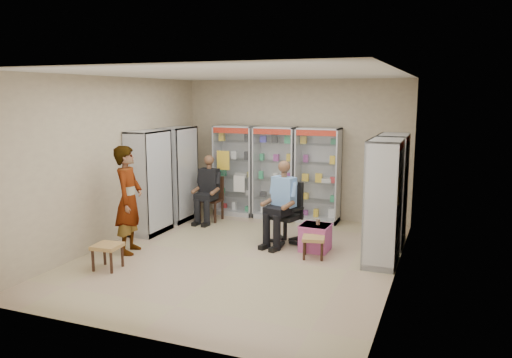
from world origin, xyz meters
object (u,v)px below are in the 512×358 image
at_px(cabinet_back_mid, 275,173).
at_px(office_chair, 285,213).
at_px(seated_shopkeeper, 284,205).
at_px(cabinet_right_near, 383,203).
at_px(cabinet_back_right, 318,175).
at_px(woven_stool_a, 313,247).
at_px(cabinet_right_far, 391,190).
at_px(wooden_chair, 211,199).
at_px(woven_stool_b, 108,257).
at_px(cabinet_left_near, 149,182).
at_px(pink_trunk, 315,238).
at_px(standing_man, 129,200).
at_px(cabinet_back_left, 235,170).
at_px(cabinet_left_far, 178,174).

distance_m(cabinet_back_mid, office_chair, 1.97).
bearing_deg(seated_shopkeeper, cabinet_right_near, 2.74).
distance_m(cabinet_back_mid, cabinet_back_right, 0.95).
bearing_deg(woven_stool_a, cabinet_back_right, 103.07).
height_order(cabinet_right_far, wooden_chair, cabinet_right_far).
height_order(office_chair, woven_stool_a, office_chair).
distance_m(cabinet_right_far, wooden_chair, 3.84).
height_order(cabinet_back_right, woven_stool_b, cabinet_back_right).
height_order(cabinet_right_far, cabinet_right_near, same).
bearing_deg(cabinet_right_far, woven_stool_b, 126.59).
relative_size(cabinet_left_near, pink_trunk, 4.18).
relative_size(cabinet_back_mid, office_chair, 1.78).
bearing_deg(woven_stool_a, standing_man, -164.23).
xyz_separation_m(cabinet_back_left, cabinet_back_mid, (0.95, 0.00, 0.00)).
height_order(wooden_chair, woven_stool_a, wooden_chair).
xyz_separation_m(cabinet_back_mid, cabinet_back_right, (0.95, 0.00, 0.00)).
bearing_deg(cabinet_back_mid, woven_stool_b, -108.36).
relative_size(cabinet_back_left, pink_trunk, 4.18).
height_order(cabinet_back_mid, woven_stool_b, cabinet_back_mid).
height_order(cabinet_right_near, cabinet_left_far, same).
height_order(pink_trunk, woven_stool_a, pink_trunk).
bearing_deg(pink_trunk, woven_stool_b, -142.96).
relative_size(cabinet_back_right, standing_man, 1.09).
xyz_separation_m(wooden_chair, pink_trunk, (2.62, -1.23, -0.24)).
xyz_separation_m(cabinet_back_mid, seated_shopkeeper, (0.80, -1.79, -0.28)).
distance_m(cabinet_left_near, office_chair, 2.73).
bearing_deg(standing_man, woven_stool_a, -90.02).
bearing_deg(cabinet_right_near, cabinet_back_right, 36.16).
xyz_separation_m(seated_shopkeeper, woven_stool_b, (-2.14, -2.25, -0.52)).
height_order(cabinet_back_left, pink_trunk, cabinet_back_left).
height_order(woven_stool_b, standing_man, standing_man).
distance_m(cabinet_back_left, cabinet_back_mid, 0.95).
xyz_separation_m(cabinet_back_right, woven_stool_b, (-2.29, -4.04, -0.80)).
distance_m(cabinet_back_right, cabinet_right_near, 2.76).
bearing_deg(seated_shopkeeper, cabinet_back_mid, 130.62).
distance_m(cabinet_right_near, pink_trunk, 1.42).
bearing_deg(woven_stool_a, pink_trunk, 100.43).
bearing_deg(standing_man, cabinet_back_left, -25.76).
relative_size(cabinet_right_far, standing_man, 1.09).
xyz_separation_m(cabinet_back_right, seated_shopkeeper, (-0.15, -1.79, -0.28)).
bearing_deg(cabinet_left_far, wooden_chair, 106.39).
distance_m(cabinet_right_far, standing_man, 4.59).
distance_m(wooden_chair, office_chair, 2.25).
height_order(cabinet_right_near, pink_trunk, cabinet_right_near).
height_order(cabinet_back_right, wooden_chair, cabinet_back_right).
height_order(cabinet_right_far, cabinet_left_near, same).
bearing_deg(standing_man, cabinet_back_right, -53.33).
height_order(cabinet_right_near, woven_stool_a, cabinet_right_near).
height_order(woven_stool_a, standing_man, standing_man).
bearing_deg(cabinet_left_near, cabinet_right_near, 87.43).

